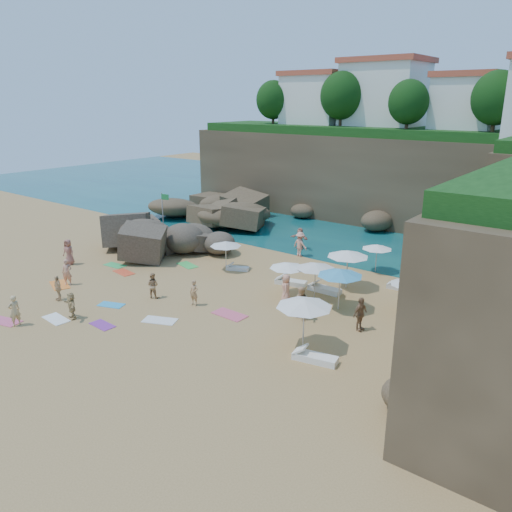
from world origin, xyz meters
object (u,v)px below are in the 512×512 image
Objects in this scene: lounger_0 at (238,268)px; flag_pole at (164,210)px; rock_outcrop at (166,253)px; person_stand_1 at (153,285)px; person_stand_3 at (360,314)px; parasol_0 at (226,244)px; person_stand_5 at (300,238)px; person_stand_2 at (300,244)px; parasol_1 at (348,254)px; parasol_2 at (377,247)px; person_stand_0 at (67,272)px; person_stand_6 at (14,311)px; person_stand_4 at (286,289)px.

flag_pole is at bearing 142.84° from lounger_0.
rock_outcrop is 9.17m from person_stand_1.
person_stand_1 is 0.87× the size of person_stand_3.
parasol_0 is 1.27× the size of person_stand_5.
person_stand_5 is at bearing -47.53° from person_stand_2.
parasol_0 is at bearing -100.81° from person_stand_5.
parasol_1 is 1.67× the size of person_stand_1.
lounger_0 is 7.05m from person_stand_5.
person_stand_1 is at bearing 116.76° from person_stand_3.
rock_outcrop is 15.85m from parasol_2.
person_stand_0 is 1.00× the size of person_stand_5.
parasol_0 is 1.40× the size of person_stand_1.
flag_pole is 1.57× the size of parasol_1.
flag_pole is at bearing 178.21° from parasol_1.
parasol_1 is 1.54× the size of person_stand_6.
parasol_0 is 1.24× the size of person_stand_4.
person_stand_3 reaches higher than rock_outcrop.
person_stand_6 is at bearing -101.58° from parasol_0.
flag_pole is at bearing 138.05° from rock_outcrop.
parasol_1 is at bearing 156.63° from person_stand_2.
parasol_1 is 1.26× the size of parasol_2.
person_stand_5 is at bearing 54.92° from person_stand_3.
person_stand_2 is 1.08× the size of person_stand_4.
person_stand_2 reaches higher than person_stand_5.
parasol_2 reaches higher than person_stand_2.
rock_outcrop is 3.51× the size of parasol_0.
person_stand_4 is at bearing -15.25° from person_stand_0.
parasol_0 reaches higher than lounger_0.
person_stand_4 reaches higher than person_stand_1.
person_stand_2 is at bearing -177.84° from parasol_2.
rock_outcrop is at bearing -164.09° from person_stand_6.
lounger_0 is at bearing -116.22° from person_stand_1.
person_stand_1 is at bearing -45.46° from flag_pole.
flag_pole reaches higher than lounger_0.
person_stand_5 reaches higher than person_stand_6.
person_stand_6 is at bearing -128.72° from lounger_0.
parasol_2 is at bearing 4.13° from person_stand_0.
person_stand_0 is at bearing 68.72° from person_stand_2.
parasol_2 is at bearing 151.52° from person_stand_6.
parasol_2 reaches higher than lounger_0.
parasol_1 reaches higher than person_stand_3.
parasol_0 is at bearing 85.52° from person_stand_3.
lounger_0 is at bearing -12.47° from flag_pole.
parasol_0 reaches higher than person_stand_4.
person_stand_5 is (-1.08, 1.65, -0.09)m from person_stand_2.
lounger_0 is (-7.63, -5.57, -1.64)m from parasol_2.
parasol_0 is 1.28× the size of person_stand_0.
rock_outcrop is at bearing -135.19° from person_stand_4.
rock_outcrop is 4.48× the size of person_stand_0.
parasol_1 is 17.62m from person_stand_0.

